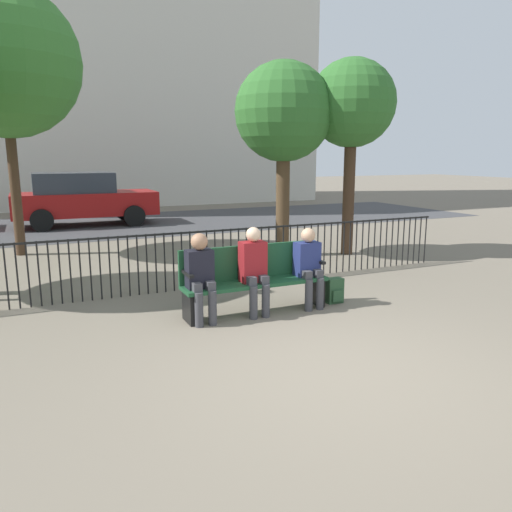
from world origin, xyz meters
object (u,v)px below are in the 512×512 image
tree_0 (284,114)px  tree_1 (3,61)px  park_bench (254,276)px  backpack (334,291)px  seated_person_2 (309,263)px  tree_3 (352,106)px  seated_person_0 (201,273)px  seated_person_1 (254,267)px  parked_car_0 (82,198)px

tree_0 → tree_1: tree_1 is taller
park_bench → backpack: 1.29m
seated_person_2 → backpack: bearing=1.7°
park_bench → seated_person_2: seated_person_2 is taller
seated_person_2 → tree_1: tree_1 is taller
park_bench → tree_3: bearing=39.2°
tree_3 → tree_0: bearing=163.1°
seated_person_0 → tree_3: (4.37, 3.05, 2.49)m
seated_person_0 → seated_person_1: seated_person_1 is taller
tree_1 → tree_3: size_ratio=1.35×
tree_1 → parked_car_0: tree_1 is taller
backpack → park_bench: bearing=174.4°
seated_person_0 → seated_person_2: 1.60m
seated_person_1 → tree_1: tree_1 is taller
tree_1 → backpack: bearing=-54.5°
parked_car_0 → tree_0: bearing=-63.3°
park_bench → seated_person_0: seated_person_0 is taller
backpack → tree_3: tree_3 is taller
seated_person_0 → backpack: size_ratio=3.16×
park_bench → tree_0: (2.19, 3.34, 2.47)m
seated_person_2 → backpack: size_ratio=3.08×
park_bench → tree_3: tree_3 is taller
seated_person_1 → park_bench: bearing=69.7°
seated_person_0 → seated_person_1: size_ratio=0.97×
seated_person_0 → seated_person_1: 0.75m
tree_1 → tree_3: bearing=-23.6°
seated_person_2 → backpack: seated_person_2 is taller
seated_person_0 → seated_person_2: (1.60, -0.00, -0.02)m
backpack → tree_1: bearing=125.5°
seated_person_2 → seated_person_1: bearing=179.7°
seated_person_0 → tree_1: 7.12m
tree_3 → seated_person_2: bearing=-132.3°
backpack → seated_person_1: bearing=-179.6°
tree_1 → park_bench: bearing=-62.9°
backpack → tree_3: bearing=52.6°
seated_person_1 → tree_0: size_ratio=0.30×
seated_person_1 → tree_3: tree_3 is taller
tree_3 → parked_car_0: 8.93m
backpack → parked_car_0: bearing=103.5°
seated_person_2 → parked_car_0: size_ratio=0.27×
seated_person_2 → tree_1: 7.77m
park_bench → tree_0: size_ratio=0.51×
park_bench → parked_car_0: 10.18m
seated_person_0 → tree_0: (2.99, 3.47, 2.31)m
park_bench → seated_person_2: 0.82m
seated_person_1 → seated_person_2: (0.84, -0.00, -0.03)m
seated_person_2 → tree_0: tree_0 is taller
tree_0 → tree_1: 5.79m
backpack → tree_0: size_ratio=0.09×
seated_person_0 → tree_0: bearing=49.2°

